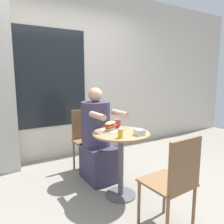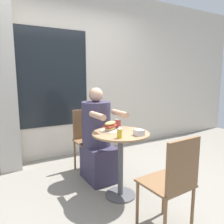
# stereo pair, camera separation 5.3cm
# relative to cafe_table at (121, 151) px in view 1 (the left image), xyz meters

# --- Properties ---
(ground_plane) EXTENTS (8.00, 8.00, 0.00)m
(ground_plane) POSITION_rel_cafe_table_xyz_m (0.00, 0.00, -0.53)
(ground_plane) COLOR gray
(storefront_wall) EXTENTS (8.00, 0.09, 2.80)m
(storefront_wall) POSITION_rel_cafe_table_xyz_m (-0.00, 1.61, 0.87)
(storefront_wall) COLOR beige
(storefront_wall) RESTS_ON ground_plane
(lattice_pillar) EXTENTS (0.28, 0.28, 2.40)m
(lattice_pillar) POSITION_rel_cafe_table_xyz_m (-1.01, 1.41, 0.67)
(lattice_pillar) COLOR #B2ADA3
(lattice_pillar) RESTS_ON ground_plane
(cafe_table) EXTENTS (0.63, 0.63, 0.74)m
(cafe_table) POSITION_rel_cafe_table_xyz_m (0.00, 0.00, 0.00)
(cafe_table) COLOR #997551
(cafe_table) RESTS_ON ground_plane
(diner_chair) EXTENTS (0.38, 0.38, 0.87)m
(diner_chair) POSITION_rel_cafe_table_xyz_m (-0.03, 0.86, -0.01)
(diner_chair) COLOR brown
(diner_chair) RESTS_ON ground_plane
(seated_diner) EXTENTS (0.37, 0.67, 1.20)m
(seated_diner) POSITION_rel_cafe_table_xyz_m (-0.03, 0.51, -0.01)
(seated_diner) COLOR #38334C
(seated_diner) RESTS_ON ground_plane
(empty_chair_across) EXTENTS (0.40, 0.40, 0.87)m
(empty_chair_across) POSITION_rel_cafe_table_xyz_m (0.04, -0.75, -0.01)
(empty_chair_across) COLOR brown
(empty_chair_across) RESTS_ON ground_plane
(sandwich_on_plate) EXTENTS (0.22, 0.22, 0.11)m
(sandwich_on_plate) POSITION_rel_cafe_table_xyz_m (-0.06, 0.12, 0.25)
(sandwich_on_plate) COLOR white
(sandwich_on_plate) RESTS_ON cafe_table
(drink_cup) EXTENTS (0.07, 0.07, 0.11)m
(drink_cup) POSITION_rel_cafe_table_xyz_m (0.08, 0.19, 0.26)
(drink_cup) COLOR #B73D38
(drink_cup) RESTS_ON cafe_table
(napkin_box) EXTENTS (0.09, 0.09, 0.06)m
(napkin_box) POSITION_rel_cafe_table_xyz_m (0.11, -0.19, 0.23)
(napkin_box) COLOR silver
(napkin_box) RESTS_ON cafe_table
(condiment_bottle) EXTENTS (0.05, 0.05, 0.12)m
(condiment_bottle) POSITION_rel_cafe_table_xyz_m (-0.12, -0.17, 0.26)
(condiment_bottle) COLOR gold
(condiment_bottle) RESTS_ON cafe_table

